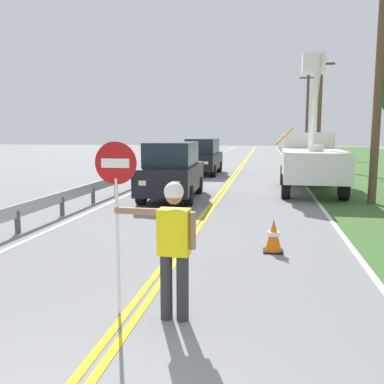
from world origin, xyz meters
TOP-DOWN VIEW (x-y plane):
  - centerline_yellow_left at (-0.09, 20.00)m, footprint 0.11×110.00m
  - centerline_yellow_right at (0.09, 20.00)m, footprint 0.11×110.00m
  - edge_line_right at (3.60, 20.00)m, footprint 0.12×110.00m
  - edge_line_left at (-3.60, 20.00)m, footprint 0.12×110.00m
  - flagger_worker at (0.59, 2.98)m, footprint 1.09×0.26m
  - stop_sign_paddle at (-0.18, 3.03)m, footprint 0.56×0.04m
  - utility_bucket_truck at (3.60, 16.25)m, footprint 2.80×6.86m
  - oncoming_suv_nearest at (-1.67, 12.98)m, footprint 2.06×4.67m
  - oncoming_suv_second at (-1.93, 22.42)m, footprint 1.96×4.63m
  - utility_pole_near at (5.42, 13.11)m, footprint 1.80×0.28m
  - utility_pole_mid at (5.36, 28.44)m, footprint 1.80×0.28m
  - utility_pole_far at (5.95, 43.82)m, footprint 1.80×0.28m
  - traffic_cone_lead at (1.93, 6.41)m, footprint 0.40×0.40m
  - guardrail_left_shoulder at (-4.20, 14.98)m, footprint 0.10×32.00m

SIDE VIEW (x-z plane):
  - centerline_yellow_left at x=-0.09m, z-range 0.00..0.01m
  - centerline_yellow_right at x=0.09m, z-range 0.00..0.01m
  - edge_line_right at x=3.60m, z-range 0.00..0.01m
  - edge_line_left at x=-3.60m, z-range 0.00..0.01m
  - traffic_cone_lead at x=1.93m, z-range -0.01..0.69m
  - guardrail_left_shoulder at x=-4.20m, z-range 0.16..0.87m
  - flagger_worker at x=0.59m, z-range 0.13..1.96m
  - oncoming_suv_nearest at x=-1.67m, z-range 0.01..2.11m
  - oncoming_suv_second at x=-1.93m, z-range 0.01..2.11m
  - utility_bucket_truck at x=3.60m, z-range -1.43..4.28m
  - stop_sign_paddle at x=-0.18m, z-range 0.54..2.87m
  - utility_pole_mid at x=5.36m, z-range 0.18..7.90m
  - utility_pole_near at x=5.42m, z-range 0.18..8.07m
  - utility_pole_far at x=5.95m, z-range 0.18..8.90m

